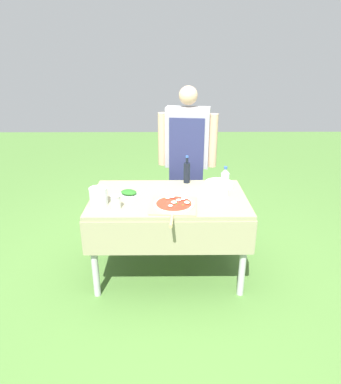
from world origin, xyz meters
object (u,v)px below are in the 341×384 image
(person_cook, at_px, (187,152))
(sauce_jar, at_px, (116,203))
(prep_table, at_px, (169,207))
(herb_container, at_px, (129,193))
(oil_bottle, at_px, (187,172))
(pizza_on_peel, at_px, (174,205))
(mixing_tub, at_px, (98,196))
(water_bottle, at_px, (225,182))
(plate_stack, at_px, (219,184))

(person_cook, height_order, sauce_jar, person_cook)
(prep_table, distance_m, herb_container, 0.36)
(oil_bottle, bearing_deg, pizza_on_peel, -103.20)
(pizza_on_peel, xyz_separation_m, mixing_tub, (-0.59, 0.06, 0.05))
(herb_container, bearing_deg, water_bottle, -0.54)
(person_cook, bearing_deg, herb_container, 59.48)
(plate_stack, bearing_deg, oil_bottle, 161.07)
(pizza_on_peel, relative_size, sauce_jar, 5.25)
(prep_table, distance_m, water_bottle, 0.52)
(herb_container, bearing_deg, mixing_tub, -138.56)
(mixing_tub, bearing_deg, prep_table, 15.45)
(plate_stack, bearing_deg, prep_table, -152.46)
(water_bottle, bearing_deg, herb_container, 179.46)
(water_bottle, distance_m, herb_container, 0.81)
(prep_table, height_order, sauce_jar, sauce_jar)
(water_bottle, bearing_deg, plate_stack, 94.56)
(prep_table, relative_size, person_cook, 0.83)
(oil_bottle, height_order, water_bottle, oil_bottle)
(person_cook, relative_size, mixing_tub, 11.09)
(prep_table, xyz_separation_m, person_cook, (0.19, 0.69, 0.29))
(person_cook, distance_m, mixing_tub, 1.13)
(prep_table, height_order, water_bottle, water_bottle)
(person_cook, bearing_deg, oil_bottle, 94.86)
(prep_table, distance_m, pizza_on_peel, 0.24)
(person_cook, distance_m, pizza_on_peel, 0.93)
(sauce_jar, bearing_deg, mixing_tub, 151.61)
(person_cook, bearing_deg, water_bottle, 121.16)
(pizza_on_peel, relative_size, water_bottle, 2.16)
(water_bottle, xyz_separation_m, plate_stack, (-0.02, 0.21, -0.10))
(prep_table, xyz_separation_m, sauce_jar, (-0.41, -0.23, 0.15))
(water_bottle, relative_size, mixing_tub, 1.77)
(oil_bottle, relative_size, mixing_tub, 1.82)
(oil_bottle, height_order, herb_container, oil_bottle)
(water_bottle, xyz_separation_m, herb_container, (-0.80, 0.01, -0.10))
(sauce_jar, bearing_deg, pizza_on_peel, 2.98)
(oil_bottle, height_order, sauce_jar, oil_bottle)
(herb_container, bearing_deg, prep_table, -6.55)
(oil_bottle, distance_m, mixing_tub, 0.87)
(prep_table, bearing_deg, plate_stack, 27.54)
(oil_bottle, distance_m, sauce_jar, 0.81)
(water_bottle, height_order, sauce_jar, water_bottle)
(herb_container, bearing_deg, sauce_jar, -104.60)
(oil_bottle, bearing_deg, plate_stack, -18.93)
(prep_table, relative_size, herb_container, 6.48)
(person_cook, relative_size, plate_stack, 6.16)
(prep_table, bearing_deg, oil_bottle, 63.22)
(pizza_on_peel, height_order, herb_container, pizza_on_peel)
(water_bottle, bearing_deg, prep_table, -176.23)
(prep_table, relative_size, oil_bottle, 5.10)
(herb_container, relative_size, mixing_tub, 1.43)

